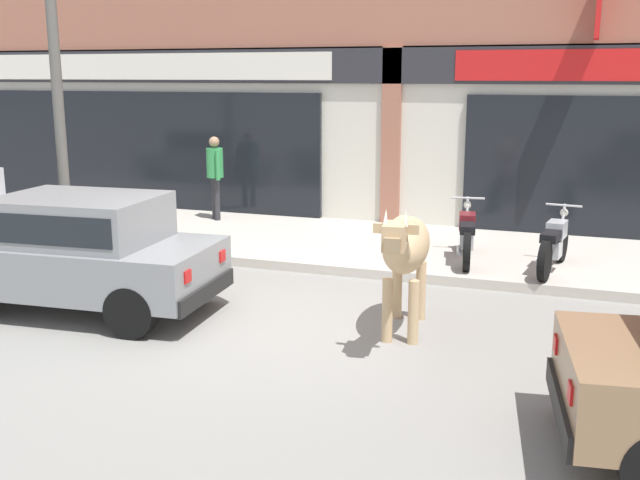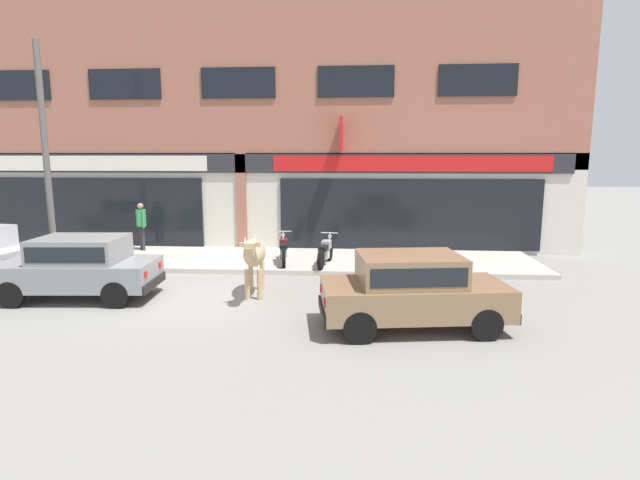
% 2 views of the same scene
% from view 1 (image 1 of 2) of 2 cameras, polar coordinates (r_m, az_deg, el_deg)
% --- Properties ---
extents(ground_plane, '(90.00, 90.00, 0.00)m').
position_cam_1_polar(ground_plane, '(9.08, -3.79, -6.16)').
color(ground_plane, gray).
extents(sidewalk, '(19.00, 3.53, 0.14)m').
position_cam_1_polar(sidewalk, '(12.66, 3.34, -0.41)').
color(sidewalk, '#B7AFA3').
rests_on(sidewalk, ground).
extents(cow, '(0.69, 2.15, 1.61)m').
position_cam_1_polar(cow, '(8.43, 6.51, -0.57)').
color(cow, tan).
rests_on(cow, ground).
extents(car_0, '(3.70, 1.85, 1.46)m').
position_cam_1_polar(car_0, '(9.70, -18.03, -0.55)').
color(car_0, black).
rests_on(car_0, ground).
extents(motorcycle_0, '(0.55, 1.80, 0.88)m').
position_cam_1_polar(motorcycle_0, '(11.46, 11.11, 0.34)').
color(motorcycle_0, black).
rests_on(motorcycle_0, sidewalk).
extents(motorcycle_1, '(0.57, 1.81, 0.88)m').
position_cam_1_polar(motorcycle_1, '(11.17, 17.39, -0.32)').
color(motorcycle_1, black).
rests_on(motorcycle_1, sidewalk).
extents(pedestrian, '(0.36, 0.39, 1.60)m').
position_cam_1_polar(pedestrian, '(14.52, -8.01, 5.39)').
color(pedestrian, '#2D2D33').
rests_on(pedestrian, sidewalk).
extents(utility_pole, '(0.18, 0.18, 6.34)m').
position_cam_1_polar(utility_pole, '(13.31, -19.60, 13.59)').
color(utility_pole, '#595651').
rests_on(utility_pole, sidewalk).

